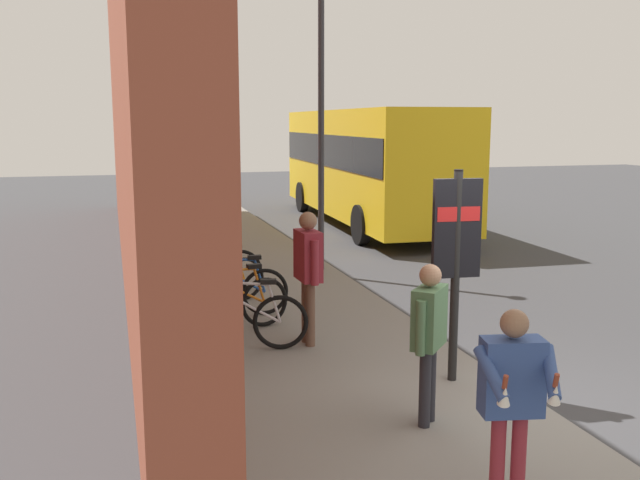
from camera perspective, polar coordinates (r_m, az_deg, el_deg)
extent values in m
plane|color=#38383A|center=(13.43, 6.82, -3.52)|extent=(60.00, 60.00, 0.00)
cube|color=gray|center=(14.52, -6.38, -2.27)|extent=(24.00, 3.50, 0.12)
cube|color=brown|center=(15.02, -15.25, 12.09)|extent=(22.00, 0.60, 7.54)
cube|color=black|center=(8.06, -11.29, 4.91)|extent=(0.90, 0.06, 1.60)
cube|color=black|center=(11.54, -12.91, 6.22)|extent=(0.90, 0.06, 1.60)
cube|color=black|center=(15.03, -13.79, 6.92)|extent=(0.90, 0.06, 1.60)
torus|color=black|center=(9.20, -9.83, -6.66)|extent=(0.24, 0.71, 0.72)
torus|color=black|center=(9.11, -3.23, -6.69)|extent=(0.24, 0.71, 0.72)
cylinder|color=silver|center=(9.06, -6.42, -5.02)|extent=(0.29, 0.99, 0.58)
cylinder|color=silver|center=(9.01, -6.93, -3.48)|extent=(0.25, 0.83, 0.09)
cylinder|color=silver|center=(9.04, -3.72, -5.17)|extent=(0.08, 0.19, 0.51)
cube|color=black|center=(8.98, -4.22, -3.38)|extent=(0.15, 0.22, 0.06)
cylinder|color=silver|center=(9.04, -9.62, -3.01)|extent=(0.47, 0.15, 0.02)
torus|color=black|center=(9.76, -10.24, -5.71)|extent=(0.20, 0.72, 0.72)
torus|color=black|center=(10.11, -4.54, -5.05)|extent=(0.20, 0.72, 0.72)
cylinder|color=orange|center=(9.87, -7.24, -3.82)|extent=(0.23, 1.00, 0.58)
cylinder|color=orange|center=(9.79, -7.68, -2.44)|extent=(0.20, 0.84, 0.09)
cylinder|color=orange|center=(10.02, -4.96, -3.72)|extent=(0.07, 0.19, 0.51)
cube|color=black|center=(9.93, -5.38, -2.13)|extent=(0.14, 0.22, 0.06)
cylinder|color=orange|center=(9.64, -10.07, -2.24)|extent=(0.48, 0.12, 0.02)
torus|color=black|center=(10.62, -10.14, -4.45)|extent=(0.11, 0.72, 0.72)
torus|color=black|center=(10.71, -4.51, -4.21)|extent=(0.11, 0.72, 0.72)
cylinder|color=#1E4CA5|center=(10.59, -7.21, -2.89)|extent=(0.11, 1.02, 0.58)
cylinder|color=#1E4CA5|center=(10.54, -7.64, -1.58)|extent=(0.10, 0.85, 0.09)
cylinder|color=#1E4CA5|center=(10.65, -4.92, -2.92)|extent=(0.05, 0.19, 0.51)
cube|color=black|center=(10.58, -5.35, -1.41)|extent=(0.11, 0.21, 0.06)
cylinder|color=#1E4CA5|center=(10.50, -9.96, -1.26)|extent=(0.48, 0.06, 0.02)
torus|color=black|center=(11.18, -10.99, -3.77)|extent=(0.26, 0.71, 0.72)
torus|color=black|center=(11.60, -6.18, -3.16)|extent=(0.26, 0.71, 0.72)
cylinder|color=orange|center=(11.33, -8.46, -2.10)|extent=(0.33, 0.99, 0.58)
cylinder|color=orange|center=(11.25, -8.84, -0.89)|extent=(0.28, 0.83, 0.09)
cylinder|color=orange|center=(11.52, -6.54, -1.99)|extent=(0.09, 0.19, 0.51)
cube|color=black|center=(11.43, -6.90, -0.61)|extent=(0.15, 0.22, 0.06)
cylinder|color=orange|center=(11.08, -10.85, -0.72)|extent=(0.47, 0.16, 0.02)
torus|color=black|center=(12.27, -11.32, -2.59)|extent=(0.14, 0.72, 0.72)
torus|color=black|center=(12.28, -6.42, -2.45)|extent=(0.14, 0.72, 0.72)
cylinder|color=black|center=(12.21, -8.78, -1.26)|extent=(0.16, 1.01, 0.58)
cylinder|color=black|center=(12.17, -9.17, -0.11)|extent=(0.14, 0.85, 0.09)
cylinder|color=black|center=(12.23, -6.79, -1.31)|extent=(0.06, 0.19, 0.51)
cube|color=black|center=(12.18, -7.17, 0.02)|extent=(0.12, 0.21, 0.06)
cylinder|color=black|center=(12.16, -11.18, 0.18)|extent=(0.48, 0.08, 0.02)
cylinder|color=black|center=(7.97, 10.93, -2.98)|extent=(0.10, 0.10, 2.40)
cube|color=black|center=(7.87, 11.06, 0.93)|extent=(0.12, 0.55, 1.10)
cube|color=red|center=(7.85, 11.09, 2.12)|extent=(0.13, 0.50, 0.16)
cube|color=yellow|center=(20.86, 3.79, 6.34)|extent=(10.60, 2.95, 3.00)
cube|color=black|center=(20.84, 3.80, 7.33)|extent=(10.39, 2.99, 0.90)
cylinder|color=black|center=(18.30, 10.54, 1.49)|extent=(1.01, 0.29, 1.00)
cylinder|color=black|center=(17.45, 3.35, 1.25)|extent=(1.01, 0.29, 1.00)
cylinder|color=black|center=(24.52, 4.04, 3.66)|extent=(1.01, 0.29, 1.00)
cylinder|color=black|center=(23.89, -1.45, 3.52)|extent=(1.01, 0.29, 1.00)
cylinder|color=#26262D|center=(7.09, 8.93, -11.36)|extent=(0.11, 0.11, 0.78)
cylinder|color=#26262D|center=(6.95, 8.52, -11.81)|extent=(0.11, 0.11, 0.78)
cube|color=#4C724C|center=(6.80, 8.87, -6.21)|extent=(0.49, 0.48, 0.59)
sphere|color=tan|center=(6.70, 8.96, -2.85)|extent=(0.21, 0.21, 0.21)
cylinder|color=#4C724C|center=(7.05, 9.50, -5.98)|extent=(0.09, 0.09, 0.52)
cylinder|color=#4C724C|center=(6.58, 8.18, -7.09)|extent=(0.09, 0.09, 0.52)
cylinder|color=brown|center=(9.21, -0.79, -6.01)|extent=(0.13, 0.13, 0.87)
cylinder|color=brown|center=(9.38, -1.13, -5.73)|extent=(0.13, 0.13, 0.87)
cube|color=maroon|center=(9.12, -0.98, -1.26)|extent=(0.52, 0.27, 0.65)
sphere|color=#8C664C|center=(9.05, -0.98, 1.57)|extent=(0.24, 0.24, 0.24)
cylinder|color=maroon|center=(8.86, -0.42, -1.86)|extent=(0.10, 0.10, 0.58)
cylinder|color=maroon|center=(9.39, -1.50, -1.20)|extent=(0.10, 0.10, 0.58)
cylinder|color=maroon|center=(5.73, 15.80, -16.97)|extent=(0.11, 0.11, 0.77)
cylinder|color=maroon|center=(5.68, 14.21, -17.15)|extent=(0.11, 0.11, 0.77)
cube|color=#334C8C|center=(5.43, 15.33, -10.66)|extent=(0.31, 0.49, 0.58)
sphere|color=#8C664C|center=(5.31, 15.52, -6.55)|extent=(0.21, 0.21, 0.21)
cylinder|color=#334C8C|center=(5.33, 18.26, -10.14)|extent=(0.41, 0.25, 0.32)
cone|color=white|center=(5.19, 18.58, -11.79)|extent=(0.14, 0.11, 0.16)
cylinder|color=brown|center=(5.16, 18.64, -10.76)|extent=(0.07, 0.05, 0.11)
cylinder|color=#334C8C|center=(5.18, 13.75, -10.50)|extent=(0.41, 0.09, 0.32)
cone|color=white|center=(5.07, 14.77, -12.15)|extent=(0.14, 0.11, 0.16)
cylinder|color=brown|center=(5.03, 14.82, -11.09)|extent=(0.07, 0.05, 0.11)
cylinder|color=#333338|center=(13.71, 0.09, 8.51)|extent=(0.12, 0.12, 5.30)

